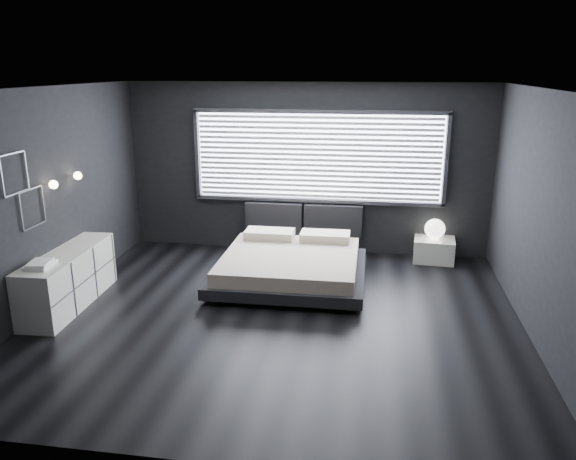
# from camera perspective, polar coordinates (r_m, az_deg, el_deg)

# --- Properties ---
(room) EXTENTS (6.04, 6.00, 2.80)m
(room) POSITION_cam_1_polar(r_m,az_deg,el_deg) (6.67, -1.14, 2.09)
(room) COLOR black
(room) RESTS_ON ground
(window) EXTENTS (4.14, 0.09, 1.52)m
(window) POSITION_cam_1_polar(r_m,az_deg,el_deg) (9.22, 3.04, 7.39)
(window) COLOR white
(window) RESTS_ON ground
(headboard) EXTENTS (1.96, 0.16, 0.52)m
(headboard) POSITION_cam_1_polar(r_m,az_deg,el_deg) (9.41, 1.56, 1.12)
(headboard) COLOR black
(headboard) RESTS_ON ground
(sconce_near) EXTENTS (0.18, 0.11, 0.11)m
(sconce_near) POSITION_cam_1_polar(r_m,az_deg,el_deg) (7.71, -22.74, 4.28)
(sconce_near) COLOR silver
(sconce_near) RESTS_ON ground
(sconce_far) EXTENTS (0.18, 0.11, 0.11)m
(sconce_far) POSITION_cam_1_polar(r_m,az_deg,el_deg) (8.22, -20.60, 5.19)
(sconce_far) COLOR silver
(sconce_far) RESTS_ON ground
(wall_art_upper) EXTENTS (0.01, 0.48, 0.48)m
(wall_art_upper) POSITION_cam_1_polar(r_m,az_deg,el_deg) (7.22, -26.03, 5.18)
(wall_art_upper) COLOR #47474C
(wall_art_upper) RESTS_ON ground
(wall_art_lower) EXTENTS (0.01, 0.48, 0.48)m
(wall_art_lower) POSITION_cam_1_polar(r_m,az_deg,el_deg) (7.52, -24.52, 2.07)
(wall_art_lower) COLOR #47474C
(wall_art_lower) RESTS_ON ground
(bed) EXTENTS (2.16, 2.07, 0.56)m
(bed) POSITION_cam_1_polar(r_m,az_deg,el_deg) (8.18, 0.26, -3.55)
(bed) COLOR black
(bed) RESTS_ON ground
(nightstand) EXTENTS (0.68, 0.58, 0.37)m
(nightstand) POSITION_cam_1_polar(r_m,az_deg,el_deg) (9.37, 14.60, -1.95)
(nightstand) COLOR white
(nightstand) RESTS_ON ground
(orb_lamp) EXTENTS (0.32, 0.32, 0.32)m
(orb_lamp) POSITION_cam_1_polar(r_m,az_deg,el_deg) (9.28, 14.70, 0.11)
(orb_lamp) COLOR white
(orb_lamp) RESTS_ON nightstand
(dresser) EXTENTS (0.59, 1.84, 0.73)m
(dresser) POSITION_cam_1_polar(r_m,az_deg,el_deg) (7.92, -21.41, -4.62)
(dresser) COLOR white
(dresser) RESTS_ON ground
(book_stack) EXTENTS (0.30, 0.38, 0.07)m
(book_stack) POSITION_cam_1_polar(r_m,az_deg,el_deg) (7.35, -23.88, -3.20)
(book_stack) COLOR white
(book_stack) RESTS_ON dresser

